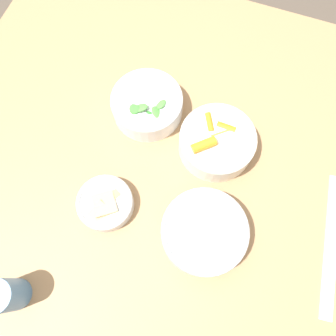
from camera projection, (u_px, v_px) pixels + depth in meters
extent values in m
plane|color=#4C4238|center=(157.00, 211.00, 1.55)|extent=(10.00, 10.00, 0.00)
cube|color=#99724C|center=(147.00, 151.00, 0.83)|extent=(1.10, 1.09, 0.03)
cube|color=olive|center=(87.00, 50.00, 1.40)|extent=(0.06, 0.06, 0.75)
cube|color=olive|center=(312.00, 119.00, 1.29)|extent=(0.06, 0.06, 0.75)
cylinder|color=silver|center=(217.00, 143.00, 0.79)|extent=(0.18, 0.18, 0.06)
torus|color=silver|center=(218.00, 138.00, 0.76)|extent=(0.18, 0.18, 0.01)
cylinder|color=orange|center=(226.00, 128.00, 0.78)|extent=(0.02, 0.05, 0.02)
cylinder|color=orange|center=(197.00, 145.00, 0.77)|extent=(0.03, 0.06, 0.02)
cylinder|color=orange|center=(209.00, 142.00, 0.77)|extent=(0.05, 0.04, 0.02)
cylinder|color=orange|center=(209.00, 157.00, 0.76)|extent=(0.04, 0.05, 0.02)
cylinder|color=orange|center=(221.00, 134.00, 0.77)|extent=(0.05, 0.05, 0.02)
cylinder|color=orange|center=(209.00, 123.00, 0.78)|extent=(0.05, 0.04, 0.02)
cylinder|color=orange|center=(204.00, 145.00, 0.75)|extent=(0.06, 0.06, 0.02)
cylinder|color=silver|center=(147.00, 105.00, 0.82)|extent=(0.18, 0.18, 0.06)
torus|color=silver|center=(147.00, 99.00, 0.80)|extent=(0.18, 0.18, 0.01)
ellipsoid|color=#4C933D|center=(161.00, 103.00, 0.80)|extent=(0.05, 0.04, 0.03)
ellipsoid|color=#4C933D|center=(159.00, 114.00, 0.79)|extent=(0.04, 0.05, 0.04)
ellipsoid|color=#4C933D|center=(140.00, 108.00, 0.79)|extent=(0.04, 0.04, 0.04)
ellipsoid|color=#2D7028|center=(158.00, 122.00, 0.80)|extent=(0.04, 0.04, 0.03)
ellipsoid|color=#3D8433|center=(132.00, 109.00, 0.79)|extent=(0.03, 0.05, 0.03)
ellipsoid|color=#2D7028|center=(145.00, 119.00, 0.79)|extent=(0.05, 0.05, 0.04)
cylinder|color=silver|center=(204.00, 232.00, 0.72)|extent=(0.19, 0.19, 0.06)
torus|color=silver|center=(205.00, 230.00, 0.69)|extent=(0.19, 0.19, 0.01)
cylinder|color=#9E6B4C|center=(203.00, 233.00, 0.73)|extent=(0.17, 0.17, 0.03)
ellipsoid|color=#AD7551|center=(184.00, 202.00, 0.73)|extent=(0.01, 0.01, 0.01)
ellipsoid|color=#8E5B3D|center=(223.00, 217.00, 0.72)|extent=(0.01, 0.01, 0.01)
ellipsoid|color=#8E5B3D|center=(175.00, 255.00, 0.69)|extent=(0.01, 0.01, 0.01)
ellipsoid|color=#AD7551|center=(179.00, 222.00, 0.71)|extent=(0.01, 0.01, 0.01)
ellipsoid|color=#A36B4C|center=(193.00, 219.00, 0.71)|extent=(0.01, 0.01, 0.01)
ellipsoid|color=#A36B4C|center=(238.00, 241.00, 0.70)|extent=(0.01, 0.01, 0.01)
ellipsoid|color=#A36B4C|center=(233.00, 234.00, 0.71)|extent=(0.01, 0.01, 0.01)
ellipsoid|color=#A36B4C|center=(191.00, 205.00, 0.73)|extent=(0.01, 0.01, 0.01)
ellipsoid|color=#AD7551|center=(179.00, 220.00, 0.72)|extent=(0.01, 0.01, 0.01)
ellipsoid|color=#A36B4C|center=(203.00, 264.00, 0.69)|extent=(0.01, 0.01, 0.01)
cylinder|color=beige|center=(226.00, 234.00, 0.70)|extent=(0.02, 0.02, 0.01)
cylinder|color=tan|center=(197.00, 243.00, 0.69)|extent=(0.03, 0.03, 0.01)
cylinder|color=silver|center=(106.00, 203.00, 0.76)|extent=(0.13, 0.13, 0.03)
torus|color=silver|center=(104.00, 202.00, 0.74)|extent=(0.13, 0.13, 0.01)
cube|color=tan|center=(113.00, 192.00, 0.76)|extent=(0.06, 0.06, 0.02)
cube|color=tan|center=(100.00, 209.00, 0.74)|extent=(0.08, 0.08, 0.01)
cube|color=tan|center=(104.00, 195.00, 0.75)|extent=(0.08, 0.08, 0.01)
cube|color=tan|center=(101.00, 214.00, 0.73)|extent=(0.06, 0.06, 0.02)
cube|color=tan|center=(104.00, 204.00, 0.74)|extent=(0.07, 0.07, 0.02)
cube|color=#EFB7C6|center=(331.00, 244.00, 0.74)|extent=(0.33, 0.06, 0.00)
cylinder|color=#4C7FB7|center=(6.00, 295.00, 0.66)|extent=(0.07, 0.07, 0.10)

